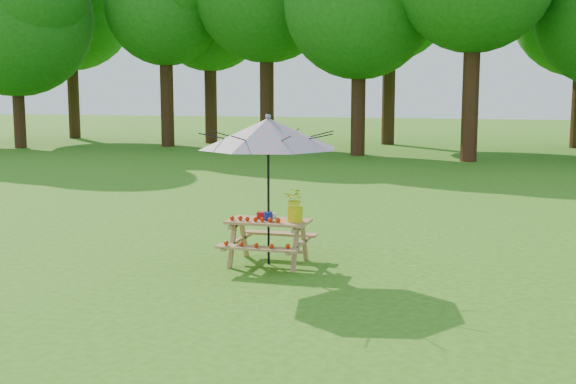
# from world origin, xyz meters

# --- Properties ---
(ground) EXTENTS (120.00, 120.00, 0.00)m
(ground) POSITION_xyz_m (0.00, 0.00, 0.00)
(ground) COLOR #386613
(ground) RESTS_ON ground
(picnic_table) EXTENTS (1.20, 1.32, 0.67)m
(picnic_table) POSITION_xyz_m (-2.49, 3.35, 0.33)
(picnic_table) COLOR #A67A4B
(picnic_table) RESTS_ON ground
(patio_umbrella) EXTENTS (2.43, 2.43, 2.25)m
(patio_umbrella) POSITION_xyz_m (-2.49, 3.35, 1.95)
(patio_umbrella) COLOR black
(patio_umbrella) RESTS_ON ground
(produce_bins) EXTENTS (0.27, 0.39, 0.13)m
(produce_bins) POSITION_xyz_m (-2.53, 3.41, 0.72)
(produce_bins) COLOR #B30E17
(produce_bins) RESTS_ON picnic_table
(tomatoes_row) EXTENTS (0.77, 0.13, 0.07)m
(tomatoes_row) POSITION_xyz_m (-2.64, 3.17, 0.71)
(tomatoes_row) COLOR red
(tomatoes_row) RESTS_ON picnic_table
(flower_bucket) EXTENTS (0.35, 0.32, 0.50)m
(flower_bucket) POSITION_xyz_m (-2.08, 3.32, 0.94)
(flower_bucket) COLOR yellow
(flower_bucket) RESTS_ON picnic_table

